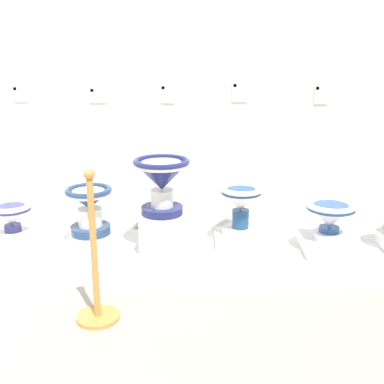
{
  "coord_description": "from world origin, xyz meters",
  "views": [
    {
      "loc": [
        2.07,
        -0.86,
        1.55
      ],
      "look_at": [
        2.03,
        2.53,
        0.57
      ],
      "focal_mm": 43.81,
      "sensor_mm": 36.0,
      "label": 1
    }
  ],
  "objects_px": {
    "antique_toilet_rightmost": "(241,203)",
    "antique_toilet_broad_patterned": "(162,178)",
    "plinth_block_rightmost": "(240,238)",
    "antique_toilet_pale_glazed": "(330,215)",
    "plinth_block_broad_patterned": "(163,231)",
    "stanchion_post_near_left": "(96,279)",
    "info_placard_fifth": "(322,94)",
    "antique_toilet_squat_floral": "(12,216)",
    "antique_toilet_central_ornate": "(89,205)",
    "info_placard_second": "(98,95)",
    "plinth_block_central_ornate": "(91,239)",
    "plinth_block_squat_floral": "(15,242)",
    "info_placard_first": "(20,94)",
    "info_placard_third": "(168,93)",
    "plinth_block_pale_glazed": "(328,245)",
    "info_placard_fourth": "(240,91)"
  },
  "relations": [
    {
      "from": "antique_toilet_rightmost",
      "to": "antique_toilet_broad_patterned",
      "type": "bearing_deg",
      "value": -168.24
    },
    {
      "from": "plinth_block_rightmost",
      "to": "antique_toilet_pale_glazed",
      "type": "height_order",
      "value": "antique_toilet_pale_glazed"
    },
    {
      "from": "plinth_block_broad_patterned",
      "to": "stanchion_post_near_left",
      "type": "relative_size",
      "value": 0.34
    },
    {
      "from": "plinth_block_broad_patterned",
      "to": "info_placard_fifth",
      "type": "distance_m",
      "value": 1.66
    },
    {
      "from": "antique_toilet_squat_floral",
      "to": "stanchion_post_near_left",
      "type": "relative_size",
      "value": 0.34
    },
    {
      "from": "antique_toilet_broad_patterned",
      "to": "info_placard_fifth",
      "type": "bearing_deg",
      "value": 19.29
    },
    {
      "from": "antique_toilet_central_ornate",
      "to": "info_placard_second",
      "type": "xyz_separation_m",
      "value": [
        0.04,
        0.36,
        0.81
      ]
    },
    {
      "from": "plinth_block_broad_patterned",
      "to": "plinth_block_central_ornate",
      "type": "bearing_deg",
      "value": 172.4
    },
    {
      "from": "plinth_block_squat_floral",
      "to": "info_placard_second",
      "type": "height_order",
      "value": "info_placard_second"
    },
    {
      "from": "antique_toilet_pale_glazed",
      "to": "info_placard_first",
      "type": "height_order",
      "value": "info_placard_first"
    },
    {
      "from": "antique_toilet_squat_floral",
      "to": "plinth_block_rightmost",
      "type": "height_order",
      "value": "antique_toilet_squat_floral"
    },
    {
      "from": "info_placard_first",
      "to": "antique_toilet_central_ornate",
      "type": "bearing_deg",
      "value": -31.66
    },
    {
      "from": "plinth_block_squat_floral",
      "to": "info_placard_first",
      "type": "xyz_separation_m",
      "value": [
        0.01,
        0.39,
        1.11
      ]
    },
    {
      "from": "antique_toilet_squat_floral",
      "to": "info_placard_second",
      "type": "distance_m",
      "value": 1.17
    },
    {
      "from": "info_placard_third",
      "to": "info_placard_fifth",
      "type": "distance_m",
      "value": 1.23
    },
    {
      "from": "plinth_block_squat_floral",
      "to": "plinth_block_rightmost",
      "type": "distance_m",
      "value": 1.78
    },
    {
      "from": "plinth_block_central_ornate",
      "to": "antique_toilet_pale_glazed",
      "type": "height_order",
      "value": "antique_toilet_pale_glazed"
    },
    {
      "from": "plinth_block_central_ornate",
      "to": "plinth_block_pale_glazed",
      "type": "xyz_separation_m",
      "value": [
        1.83,
        -0.12,
        0.01
      ]
    },
    {
      "from": "antique_toilet_broad_patterned",
      "to": "stanchion_post_near_left",
      "type": "height_order",
      "value": "stanchion_post_near_left"
    },
    {
      "from": "plinth_block_rightmost",
      "to": "antique_toilet_rightmost",
      "type": "distance_m",
      "value": 0.29
    },
    {
      "from": "info_placard_second",
      "to": "info_placard_fourth",
      "type": "height_order",
      "value": "info_placard_fourth"
    },
    {
      "from": "plinth_block_squat_floral",
      "to": "info_placard_fifth",
      "type": "height_order",
      "value": "info_placard_fifth"
    },
    {
      "from": "plinth_block_pale_glazed",
      "to": "stanchion_post_near_left",
      "type": "relative_size",
      "value": 0.41
    },
    {
      "from": "plinth_block_central_ornate",
      "to": "plinth_block_pale_glazed",
      "type": "distance_m",
      "value": 1.83
    },
    {
      "from": "info_placard_first",
      "to": "antique_toilet_squat_floral",
      "type": "bearing_deg",
      "value": -92.09
    },
    {
      "from": "info_placard_fifth",
      "to": "antique_toilet_broad_patterned",
      "type": "bearing_deg",
      "value": -160.71
    },
    {
      "from": "info_placard_first",
      "to": "plinth_block_rightmost",
      "type": "bearing_deg",
      "value": -10.02
    },
    {
      "from": "antique_toilet_squat_floral",
      "to": "antique_toilet_pale_glazed",
      "type": "relative_size",
      "value": 0.85
    },
    {
      "from": "plinth_block_pale_glazed",
      "to": "info_placard_fourth",
      "type": "xyz_separation_m",
      "value": [
        -0.66,
        0.48,
        1.11
      ]
    },
    {
      "from": "plinth_block_pale_glazed",
      "to": "antique_toilet_pale_glazed",
      "type": "bearing_deg",
      "value": 0.0
    },
    {
      "from": "info_placard_third",
      "to": "antique_toilet_squat_floral",
      "type": "bearing_deg",
      "value": -161.91
    },
    {
      "from": "stanchion_post_near_left",
      "to": "plinth_block_rightmost",
      "type": "bearing_deg",
      "value": 44.7
    },
    {
      "from": "plinth_block_pale_glazed",
      "to": "plinth_block_rightmost",
      "type": "bearing_deg",
      "value": 165.21
    },
    {
      "from": "antique_toilet_rightmost",
      "to": "info_placard_fifth",
      "type": "xyz_separation_m",
      "value": [
        0.64,
        0.31,
        0.81
      ]
    },
    {
      "from": "plinth_block_squat_floral",
      "to": "plinth_block_central_ornate",
      "type": "relative_size",
      "value": 1.0
    },
    {
      "from": "plinth_block_broad_patterned",
      "to": "info_placard_second",
      "type": "distance_m",
      "value": 1.21
    },
    {
      "from": "info_placard_first",
      "to": "info_placard_second",
      "type": "xyz_separation_m",
      "value": [
        0.62,
        0.0,
        -0.01
      ]
    },
    {
      "from": "plinth_block_central_ornate",
      "to": "antique_toilet_squat_floral",
      "type": "bearing_deg",
      "value": -177.2
    },
    {
      "from": "antique_toilet_broad_patterned",
      "to": "info_placard_third",
      "type": "relative_size",
      "value": 2.83
    },
    {
      "from": "antique_toilet_central_ornate",
      "to": "antique_toilet_rightmost",
      "type": "bearing_deg",
      "value": 2.43
    },
    {
      "from": "plinth_block_central_ornate",
      "to": "info_placard_third",
      "type": "height_order",
      "value": "info_placard_third"
    },
    {
      "from": "plinth_block_central_ornate",
      "to": "plinth_block_pale_glazed",
      "type": "relative_size",
      "value": 0.94
    },
    {
      "from": "antique_toilet_central_ornate",
      "to": "plinth_block_pale_glazed",
      "type": "bearing_deg",
      "value": -3.82
    },
    {
      "from": "antique_toilet_pale_glazed",
      "to": "stanchion_post_near_left",
      "type": "distance_m",
      "value": 1.78
    },
    {
      "from": "plinth_block_broad_patterned",
      "to": "plinth_block_rightmost",
      "type": "xyz_separation_m",
      "value": [
        0.61,
        0.13,
        -0.1
      ]
    },
    {
      "from": "antique_toilet_central_ornate",
      "to": "antique_toilet_broad_patterned",
      "type": "height_order",
      "value": "antique_toilet_broad_patterned"
    },
    {
      "from": "plinth_block_rightmost",
      "to": "info_placard_fifth",
      "type": "bearing_deg",
      "value": 25.79
    },
    {
      "from": "antique_toilet_central_ornate",
      "to": "info_placard_first",
      "type": "bearing_deg",
      "value": 148.34
    },
    {
      "from": "info_placard_first",
      "to": "antique_toilet_broad_patterned",
      "type": "bearing_deg",
      "value": -20.71
    },
    {
      "from": "info_placard_fifth",
      "to": "stanchion_post_near_left",
      "type": "distance_m",
      "value": 2.26
    }
  ]
}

